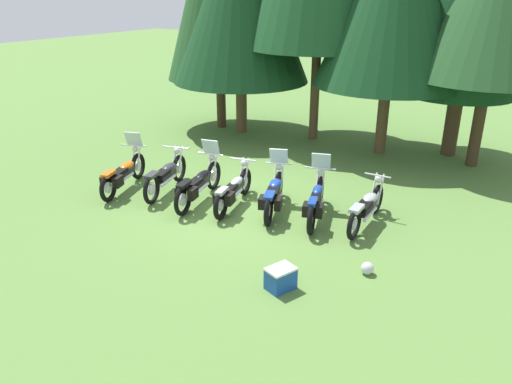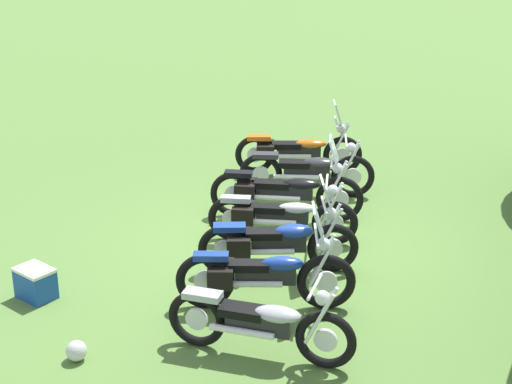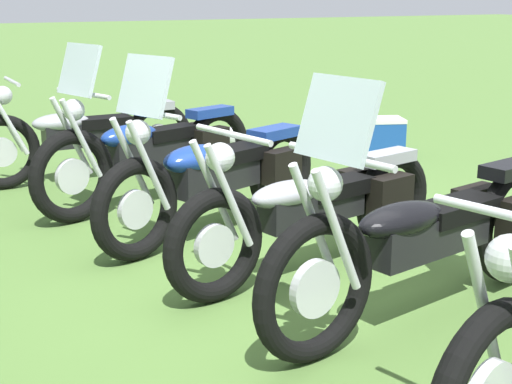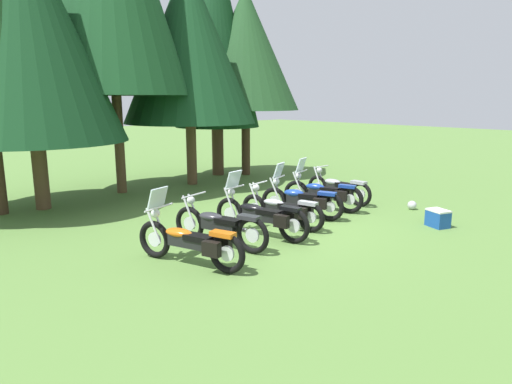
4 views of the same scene
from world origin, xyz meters
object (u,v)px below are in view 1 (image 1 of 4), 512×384
at_px(motorcycle_2, 199,184).
at_px(picnic_cooler, 281,278).
at_px(motorcycle_6, 367,207).
at_px(motorcycle_1, 166,175).
at_px(motorcycle_4, 274,193).
at_px(dropped_helmet, 367,268).
at_px(motorcycle_5, 316,200).
at_px(motorcycle_0, 123,173).
at_px(motorcycle_3, 233,190).

xyz_separation_m(motorcycle_2, picnic_cooler, (3.60, -2.23, -0.27)).
xyz_separation_m(motorcycle_2, motorcycle_6, (3.94, 0.98, -0.04)).
xyz_separation_m(motorcycle_1, motorcycle_6, (5.05, 0.92, -0.02)).
bearing_deg(motorcycle_4, motorcycle_6, -97.97).
xyz_separation_m(picnic_cooler, dropped_helmet, (1.12, 1.28, -0.09)).
relative_size(motorcycle_1, motorcycle_4, 1.07).
bearing_deg(motorcycle_5, motorcycle_1, 79.54).
distance_m(motorcycle_0, motorcycle_5, 5.12).
height_order(motorcycle_1, motorcycle_3, motorcycle_1).
distance_m(motorcycle_1, picnic_cooler, 5.24).
bearing_deg(motorcycle_2, picnic_cooler, -134.25).
xyz_separation_m(motorcycle_0, motorcycle_4, (4.00, 0.92, 0.00)).
distance_m(motorcycle_1, motorcycle_4, 2.99).
relative_size(motorcycle_1, motorcycle_3, 1.02).
distance_m(motorcycle_0, motorcycle_6, 6.25).
height_order(motorcycle_1, dropped_helmet, motorcycle_1).
relative_size(motorcycle_0, dropped_helmet, 9.38).
xyz_separation_m(motorcycle_1, motorcycle_3, (1.99, 0.14, -0.03)).
relative_size(motorcycle_5, dropped_helmet, 9.07).
relative_size(motorcycle_3, motorcycle_6, 1.00).
height_order(motorcycle_2, dropped_helmet, motorcycle_2).
height_order(motorcycle_2, motorcycle_3, motorcycle_2).
bearing_deg(motorcycle_2, motorcycle_0, 89.10).
bearing_deg(motorcycle_6, dropped_helmet, -160.18).
bearing_deg(motorcycle_5, picnic_cooler, 175.50).
height_order(motorcycle_3, motorcycle_5, motorcycle_5).
bearing_deg(motorcycle_4, motorcycle_2, 83.31).
bearing_deg(motorcycle_3, picnic_cooler, -144.80).
height_order(picnic_cooler, dropped_helmet, picnic_cooler).
xyz_separation_m(motorcycle_5, motorcycle_6, (1.08, 0.34, -0.03)).
bearing_deg(dropped_helmet, motorcycle_0, 175.72).
xyz_separation_m(motorcycle_0, motorcycle_5, (5.01, 1.08, 0.01)).
bearing_deg(dropped_helmet, motorcycle_5, 139.20).
bearing_deg(picnic_cooler, motorcycle_1, 154.04).
height_order(motorcycle_4, dropped_helmet, motorcycle_4).
distance_m(motorcycle_6, picnic_cooler, 3.23).
bearing_deg(motorcycle_3, dropped_helmet, -119.72).
distance_m(motorcycle_0, picnic_cooler, 6.02).
xyz_separation_m(motorcycle_0, motorcycle_2, (2.14, 0.44, 0.02)).
bearing_deg(picnic_cooler, motorcycle_3, 138.16).
bearing_deg(motorcycle_4, picnic_cooler, -168.61).
distance_m(motorcycle_6, dropped_helmet, 2.10).
distance_m(motorcycle_1, dropped_helmet, 5.92).
height_order(motorcycle_4, picnic_cooler, motorcycle_4).
bearing_deg(motorcycle_1, picnic_cooler, -131.80).
distance_m(motorcycle_2, dropped_helmet, 4.82).
distance_m(motorcycle_4, motorcycle_6, 2.14).
xyz_separation_m(motorcycle_0, motorcycle_1, (1.03, 0.50, -0.00)).
distance_m(motorcycle_2, motorcycle_3, 0.91).
bearing_deg(motorcycle_1, motorcycle_5, -97.54).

